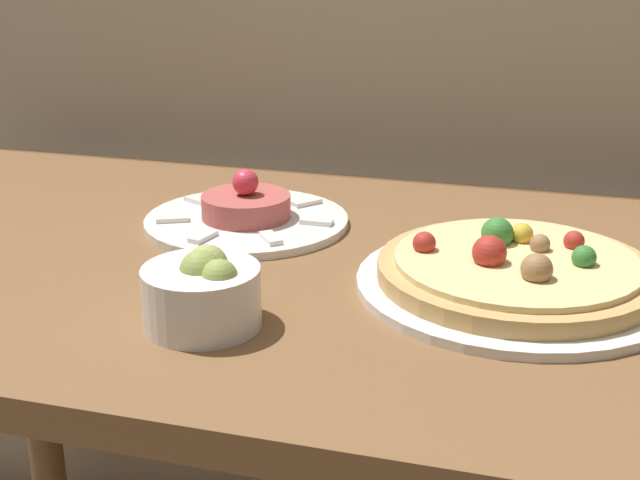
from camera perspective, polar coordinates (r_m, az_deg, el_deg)
name	(u,v)px	position (r m, az deg, el deg)	size (l,w,h in m)	color
dining_table	(270,353)	(1.06, -3.21, -7.23)	(1.20, 0.71, 0.79)	brown
pizza_plate	(516,273)	(0.94, 12.41, -2.10)	(0.33, 0.33, 0.06)	white
tartare_plate	(246,215)	(1.12, -4.73, 1.63)	(0.25, 0.25, 0.07)	white
small_bowl	(203,291)	(0.84, -7.50, -3.26)	(0.11, 0.11, 0.08)	white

